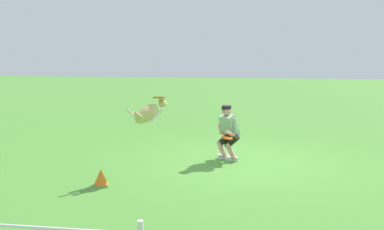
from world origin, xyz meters
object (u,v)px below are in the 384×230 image
(dog, at_px, (149,113))
(frisbee_held, at_px, (227,138))
(training_cone, at_px, (101,177))
(person, at_px, (228,131))
(frisbee_flying, at_px, (159,98))

(dog, distance_m, frisbee_held, 1.94)
(frisbee_held, relative_size, training_cone, 0.86)
(person, height_order, training_cone, person)
(frisbee_flying, bearing_deg, training_cone, 48.51)
(training_cone, bearing_deg, frisbee_flying, -131.49)
(frisbee_flying, bearing_deg, dog, 52.75)
(person, distance_m, dog, 2.13)
(frisbee_flying, xyz_separation_m, frisbee_held, (-1.38, -0.71, -0.96))
(dog, height_order, frisbee_held, dog)
(person, relative_size, training_cone, 4.31)
(person, xyz_separation_m, frisbee_flying, (1.38, 1.09, 0.88))
(person, bearing_deg, frisbee_flying, -13.05)
(person, bearing_deg, frisbee_held, 38.35)
(frisbee_held, xyz_separation_m, training_cone, (2.31, 1.76, -0.46))
(frisbee_held, bearing_deg, training_cone, 37.26)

